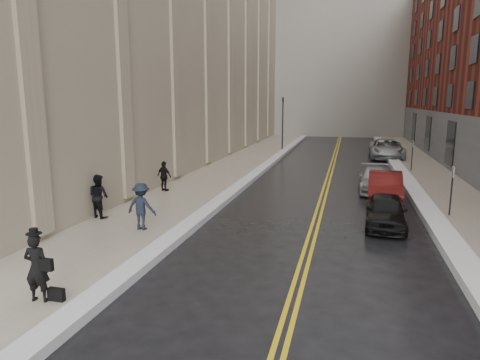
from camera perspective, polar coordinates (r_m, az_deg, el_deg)
The scene contains 18 objects.
ground at distance 12.66m, azimuth -3.76°, elevation -12.34°, with size 160.00×160.00×0.00m, color black.
sidewalk_left at distance 28.68m, azimuth -2.42°, elevation 0.88°, with size 4.00×64.00×0.15m, color gray.
sidewalk_right at distance 28.01m, azimuth 25.07°, elevation -0.36°, with size 3.00×64.00×0.15m, color gray.
lane_stripe_a at distance 27.54m, azimuth 11.43°, elevation 0.11°, with size 0.12×64.00×0.01m, color gold.
lane_stripe_b at distance 27.53m, azimuth 11.92°, elevation 0.09°, with size 0.12×64.00×0.01m, color gold.
snow_ridge_left at distance 28.10m, azimuth 2.08°, elevation 0.79°, with size 0.70×60.80×0.26m, color white.
snow_ridge_right at distance 27.70m, azimuth 21.33°, elevation -0.04°, with size 0.85×60.80×0.30m, color white.
traffic_signal at distance 41.58m, azimuth 5.71°, elevation 8.04°, with size 0.18×0.15×5.20m.
parking_sign_near at distance 19.85m, azimuth 26.39°, elevation -0.87°, with size 0.06×0.35×2.23m.
parking_sign_far at distance 31.55m, azimuth 21.99°, elevation 3.36°, with size 0.06×0.35×2.23m.
car_black at distance 17.76m, azimuth 18.89°, elevation -3.93°, with size 1.52×3.77×1.28m, color black.
car_maroon at distance 21.98m, azimuth 18.75°, elevation -0.93°, with size 1.56×4.48×1.48m, color #480E0C.
car_silver_near at distance 24.62m, azimuth 17.68°, elevation 0.10°, with size 1.81×4.45×1.29m, color #96979D.
car_silver_far at distance 38.56m, azimuth 18.96°, elevation 3.95°, with size 2.74×5.94×1.65m, color #ABAEB3.
pedestrian_main at distance 11.49m, azimuth -25.46°, elevation -10.51°, with size 0.62×0.40×1.69m, color black.
pedestrian_a at distance 18.49m, azimuth -18.32°, elevation -2.04°, with size 0.87×0.68×1.80m, color black.
pedestrian_b at distance 16.35m, azimuth -13.01°, elevation -3.44°, with size 1.14×0.66×1.77m, color black.
pedestrian_c at distance 23.03m, azimuth -10.07°, elevation 0.51°, with size 0.93×0.39×1.59m, color black.
Camera 1 is at (3.66, -11.06, 4.94)m, focal length 32.00 mm.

